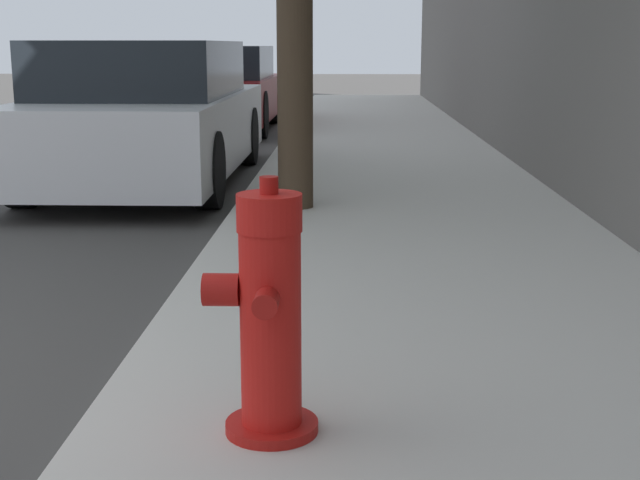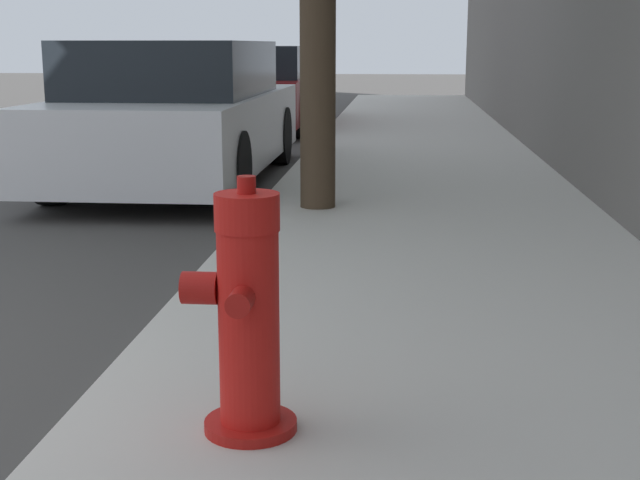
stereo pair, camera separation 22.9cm
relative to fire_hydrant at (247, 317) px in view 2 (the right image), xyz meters
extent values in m
cube|color=beige|center=(0.69, 0.02, -0.45)|extent=(2.67, 40.00, 0.12)
cylinder|color=#A91511|center=(0.01, 0.00, -0.37)|extent=(0.30, 0.30, 0.04)
cylinder|color=red|center=(0.01, 0.00, -0.03)|extent=(0.20, 0.20, 0.63)
cylinder|color=red|center=(0.01, 0.00, 0.34)|extent=(0.21, 0.21, 0.12)
cylinder|color=#A91511|center=(0.01, 0.00, 0.43)|extent=(0.06, 0.06, 0.05)
cylinder|color=#A91511|center=(0.01, -0.15, 0.09)|extent=(0.08, 0.10, 0.08)
cylinder|color=#A91511|center=(0.01, 0.15, 0.09)|extent=(0.08, 0.10, 0.08)
cylinder|color=#A91511|center=(-0.15, 0.00, 0.09)|extent=(0.11, 0.10, 0.10)
cube|color=silver|center=(-1.72, 6.10, 0.02)|extent=(1.75, 4.60, 0.70)
cube|color=black|center=(-1.72, 5.92, 0.63)|extent=(1.61, 2.53, 0.51)
cylinder|color=black|center=(-2.52, 7.53, -0.18)|extent=(0.20, 0.65, 0.65)
cylinder|color=black|center=(-0.93, 7.53, -0.18)|extent=(0.20, 0.65, 0.65)
cylinder|color=black|center=(-2.52, 4.68, -0.18)|extent=(0.20, 0.65, 0.65)
cylinder|color=black|center=(-0.93, 4.68, -0.18)|extent=(0.20, 0.65, 0.65)
cube|color=maroon|center=(-1.89, 11.77, 0.01)|extent=(1.81, 4.24, 0.65)
cube|color=black|center=(-1.89, 11.60, 0.58)|extent=(1.67, 2.33, 0.50)
cylinder|color=black|center=(-2.72, 13.08, -0.16)|extent=(0.20, 0.70, 0.70)
cylinder|color=black|center=(-1.07, 13.08, -0.16)|extent=(0.20, 0.70, 0.70)
cylinder|color=black|center=(-2.72, 10.45, -0.16)|extent=(0.20, 0.70, 0.70)
cylinder|color=black|center=(-1.07, 10.45, -0.16)|extent=(0.20, 0.70, 0.70)
cylinder|color=#423323|center=(-0.16, 4.12, 1.05)|extent=(0.27, 0.27, 2.88)
camera|label=1|loc=(0.25, -2.70, 0.85)|focal=50.00mm
camera|label=2|loc=(0.48, -2.68, 0.85)|focal=50.00mm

